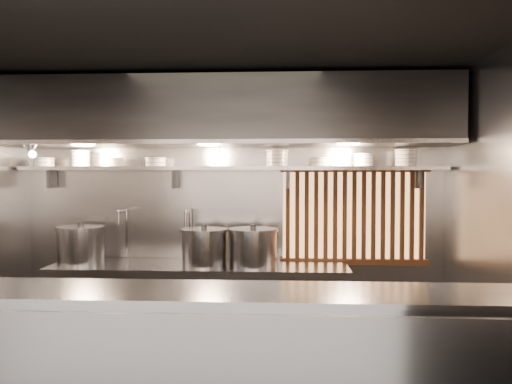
# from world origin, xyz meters

# --- Properties ---
(ceiling) EXTENTS (4.50, 4.50, 0.00)m
(ceiling) POSITION_xyz_m (0.00, 0.00, 2.80)
(ceiling) COLOR black
(ceiling) RESTS_ON wall_back
(wall_back) EXTENTS (4.50, 0.00, 4.50)m
(wall_back) POSITION_xyz_m (0.00, 1.50, 1.40)
(wall_back) COLOR gray
(wall_back) RESTS_ON floor
(wall_right) EXTENTS (0.00, 3.00, 3.00)m
(wall_right) POSITION_xyz_m (2.25, 0.00, 1.40)
(wall_right) COLOR gray
(wall_right) RESTS_ON floor
(serving_counter) EXTENTS (4.50, 0.56, 1.13)m
(serving_counter) POSITION_xyz_m (0.00, -0.96, 0.57)
(serving_counter) COLOR #A0A0A6
(serving_counter) RESTS_ON floor
(cooking_bench) EXTENTS (3.00, 0.70, 0.90)m
(cooking_bench) POSITION_xyz_m (-0.30, 1.13, 0.45)
(cooking_bench) COLOR #A0A0A6
(cooking_bench) RESTS_ON floor
(bowl_shelf) EXTENTS (4.40, 0.34, 0.04)m
(bowl_shelf) POSITION_xyz_m (0.00, 1.32, 1.88)
(bowl_shelf) COLOR #A0A0A6
(bowl_shelf) RESTS_ON wall_back
(exhaust_hood) EXTENTS (4.40, 0.81, 0.65)m
(exhaust_hood) POSITION_xyz_m (0.00, 1.10, 2.42)
(exhaust_hood) COLOR #2D2D30
(exhaust_hood) RESTS_ON ceiling
(wood_screen) EXTENTS (1.56, 0.09, 1.04)m
(wood_screen) POSITION_xyz_m (1.30, 1.45, 1.38)
(wood_screen) COLOR #FFBA72
(wood_screen) RESTS_ON wall_back
(faucet_left) EXTENTS (0.04, 0.30, 0.50)m
(faucet_left) POSITION_xyz_m (-1.15, 1.37, 1.31)
(faucet_left) COLOR silver
(faucet_left) RESTS_ON wall_back
(faucet_right) EXTENTS (0.04, 0.30, 0.50)m
(faucet_right) POSITION_xyz_m (-0.45, 1.37, 1.31)
(faucet_right) COLOR silver
(faucet_right) RESTS_ON wall_back
(heat_lamp) EXTENTS (0.25, 0.35, 0.20)m
(heat_lamp) POSITION_xyz_m (-1.90, 0.85, 2.07)
(heat_lamp) COLOR #A0A0A6
(heat_lamp) RESTS_ON exhaust_hood
(pendant_bulb) EXTENTS (0.09, 0.09, 0.19)m
(pendant_bulb) POSITION_xyz_m (-0.10, 1.20, 1.96)
(pendant_bulb) COLOR #2D2D30
(pendant_bulb) RESTS_ON exhaust_hood
(stock_pot_left) EXTENTS (0.54, 0.54, 0.42)m
(stock_pot_left) POSITION_xyz_m (-1.53, 1.13, 1.09)
(stock_pot_left) COLOR #A0A0A6
(stock_pot_left) RESTS_ON cooking_bench
(stock_pot_mid) EXTENTS (0.63, 0.63, 0.42)m
(stock_pot_mid) POSITION_xyz_m (0.25, 1.09, 1.09)
(stock_pot_mid) COLOR #A0A0A6
(stock_pot_mid) RESTS_ON cooking_bench
(stock_pot_right) EXTENTS (0.48, 0.48, 0.41)m
(stock_pot_right) POSITION_xyz_m (-0.24, 1.08, 1.09)
(stock_pot_right) COLOR #A0A0A6
(stock_pot_right) RESTS_ON cooking_bench
(bowl_stack_0) EXTENTS (0.23, 0.23, 0.09)m
(bowl_stack_0) POSITION_xyz_m (-2.00, 1.32, 1.95)
(bowl_stack_0) COLOR white
(bowl_stack_0) RESTS_ON bowl_shelf
(bowl_stack_1) EXTENTS (0.20, 0.20, 0.17)m
(bowl_stack_1) POSITION_xyz_m (-1.60, 1.32, 1.99)
(bowl_stack_1) COLOR white
(bowl_stack_1) RESTS_ON bowl_shelf
(bowl_stack_2) EXTENTS (0.22, 0.22, 0.09)m
(bowl_stack_2) POSITION_xyz_m (-1.19, 1.32, 1.95)
(bowl_stack_2) COLOR white
(bowl_stack_2) RESTS_ON bowl_shelf
(bowl_stack_3) EXTENTS (0.22, 0.22, 0.09)m
(bowl_stack_3) POSITION_xyz_m (-0.79, 1.32, 1.95)
(bowl_stack_3) COLOR white
(bowl_stack_3) RESTS_ON bowl_shelf
(bowl_stack_4) EXTENTS (0.23, 0.23, 0.17)m
(bowl_stack_4) POSITION_xyz_m (0.49, 1.32, 1.98)
(bowl_stack_4) COLOR white
(bowl_stack_4) RESTS_ON bowl_shelf
(bowl_stack_5) EXTENTS (0.21, 0.21, 0.09)m
(bowl_stack_5) POSITION_xyz_m (0.93, 1.32, 1.95)
(bowl_stack_5) COLOR white
(bowl_stack_5) RESTS_ON bowl_shelf
(bowl_stack_6) EXTENTS (0.21, 0.21, 0.13)m
(bowl_stack_6) POSITION_xyz_m (1.37, 1.32, 1.97)
(bowl_stack_6) COLOR white
(bowl_stack_6) RESTS_ON bowl_shelf
(bowl_stack_7) EXTENTS (0.23, 0.23, 0.17)m
(bowl_stack_7) POSITION_xyz_m (1.80, 1.32, 1.98)
(bowl_stack_7) COLOR white
(bowl_stack_7) RESTS_ON bowl_shelf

